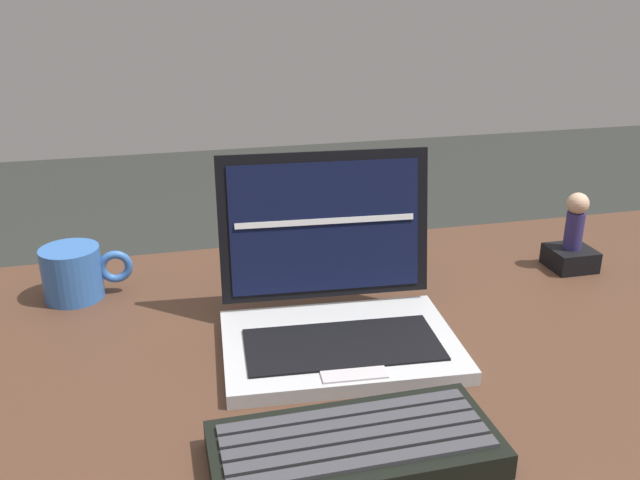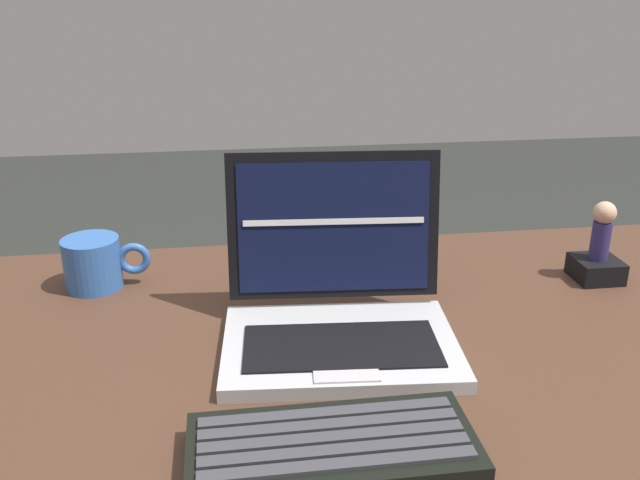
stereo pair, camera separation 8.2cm
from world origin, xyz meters
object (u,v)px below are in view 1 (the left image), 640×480
object	(u,v)px
coffee_mug	(74,273)
laptop_front	(335,306)
figurine	(576,218)
external_keyboard	(355,448)
figurine_stand	(570,258)

from	to	relation	value
coffee_mug	laptop_front	bearing A→B (deg)	-31.63
laptop_front	coffee_mug	size ratio (longest dim) A/B	2.38
figurine	external_keyboard	bearing A→B (deg)	-141.89
figurine	coffee_mug	size ratio (longest dim) A/B	0.72
laptop_front	figurine_stand	world-z (taller)	laptop_front
figurine_stand	figurine	size ratio (longest dim) A/B	0.73
figurine_stand	coffee_mug	bearing A→B (deg)	174.25
figurine	coffee_mug	world-z (taller)	figurine
figurine_stand	coffee_mug	distance (m)	0.80
external_keyboard	coffee_mug	bearing A→B (deg)	123.31
laptop_front	figurine_stand	bearing A→B (deg)	17.04
laptop_front	figurine	size ratio (longest dim) A/B	3.31
external_keyboard	coffee_mug	xyz separation A→B (m)	(-0.31, 0.47, 0.02)
figurine_stand	laptop_front	bearing A→B (deg)	-162.96
figurine	coffee_mug	distance (m)	0.80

